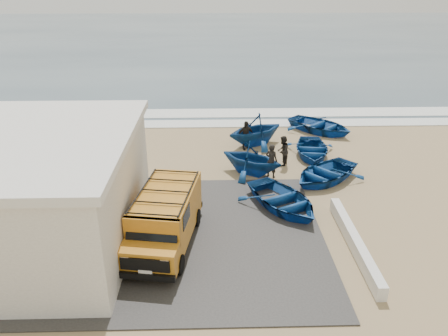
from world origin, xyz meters
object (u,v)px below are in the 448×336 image
object	(u,v)px
building	(23,190)
fisherman_back	(246,135)
boat_far_right	(320,125)
boat_near_left	(283,200)
fisherman_front	(271,161)
van	(165,217)
boat_far_left	(255,129)
boat_mid_left	(251,158)
boat_mid_right	(312,150)
boat_near_right	(325,173)
parapet	(354,242)
fisherman_middle	(283,151)

from	to	relation	value
building	fisherman_back	world-z (taller)	building
building	boat_far_right	distance (m)	18.79
boat_near_left	fisherman_front	bearing A→B (deg)	64.18
van	boat_far_left	size ratio (longest dim) A/B	1.44
boat_mid_left	boat_mid_right	distance (m)	4.32
boat_near_right	building	bearing A→B (deg)	-109.75
building	fisherman_back	size ratio (longest dim) A/B	5.40
building	boat_far_left	xyz separation A→B (m)	(9.72, 10.02, -1.19)
boat_near_right	boat_far_right	bearing A→B (deg)	128.02
boat_mid_left	boat_mid_right	xyz separation A→B (m)	(3.64, 2.27, -0.48)
boat_mid_right	boat_far_right	xyz separation A→B (m)	(1.42, 4.08, 0.06)
boat_mid_left	parapet	bearing A→B (deg)	-121.16
parapet	boat_mid_left	world-z (taller)	boat_mid_left
boat_mid_right	fisherman_middle	size ratio (longest dim) A/B	2.32
fisherman_front	fisherman_back	xyz separation A→B (m)	(-1.03, 3.86, -0.02)
fisherman_front	fisherman_back	world-z (taller)	fisherman_front
building	fisherman_front	bearing A→B (deg)	28.23
fisherman_back	fisherman_middle	bearing A→B (deg)	-69.80
boat_mid_right	boat_far_right	world-z (taller)	boat_far_right
boat_mid_right	fisherman_back	world-z (taller)	fisherman_back
van	boat_mid_right	bearing A→B (deg)	57.91
boat_near_right	boat_far_left	distance (m)	5.97
parapet	boat_mid_right	xyz separation A→B (m)	(0.28, 9.12, 0.12)
fisherman_middle	parapet	bearing A→B (deg)	36.09
van	boat_mid_left	bearing A→B (deg)	67.72
building	fisherman_middle	world-z (taller)	building
boat_mid_right	boat_far_right	bearing A→B (deg)	78.20
boat_mid_right	fisherman_front	bearing A→B (deg)	-127.30
fisherman_back	boat_mid_left	bearing A→B (deg)	-106.36
building	boat_mid_right	xyz separation A→B (m)	(12.77, 8.12, -1.76)
parapet	boat_near_right	xyz separation A→B (m)	(0.25, 5.91, 0.15)
boat_far_left	van	bearing A→B (deg)	-53.70
boat_near_left	fisherman_back	xyz separation A→B (m)	(-1.14, 7.16, 0.43)
parapet	fisherman_middle	world-z (taller)	fisherman_middle
boat_near_right	boat_mid_left	world-z (taller)	boat_mid_left
van	fisherman_back	bearing A→B (deg)	77.79
fisherman_front	parapet	bearing A→B (deg)	143.66
boat_near_left	boat_far_right	xyz separation A→B (m)	(3.97, 10.06, 0.02)
building	boat_near_right	size ratio (longest dim) A/B	2.27
boat_mid_left	fisherman_front	world-z (taller)	fisherman_front
parapet	boat_far_left	size ratio (longest dim) A/B	1.62
parapet	boat_near_right	distance (m)	5.92
building	van	xyz separation A→B (m)	(5.31, -0.45, -0.99)
boat_near_left	building	bearing A→B (deg)	164.17
boat_mid_right	boat_near_right	bearing A→B (deg)	-82.99
boat_mid_right	boat_near_left	bearing A→B (deg)	-105.72
building	fisherman_front	xyz separation A→B (m)	(10.12, 5.43, -1.27)
parapet	fisherman_middle	distance (m)	8.07
van	boat_near_left	size ratio (longest dim) A/B	1.27
boat_mid_right	boat_far_left	bearing A→B (deg)	155.49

